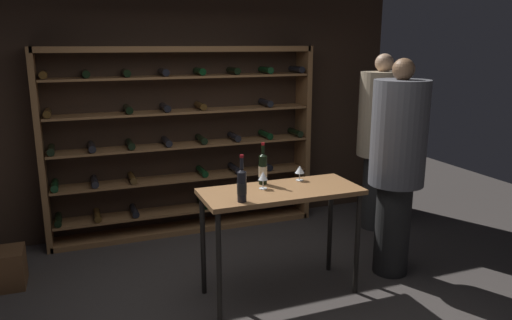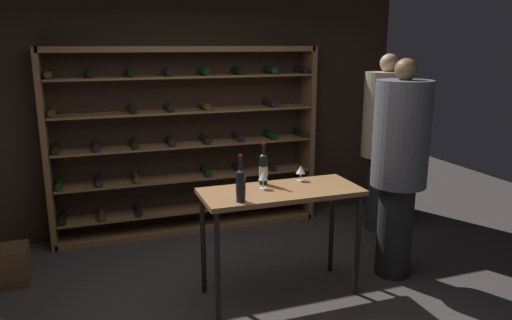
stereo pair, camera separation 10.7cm
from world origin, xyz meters
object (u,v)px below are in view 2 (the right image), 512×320
wine_bottle_amber_reserve (241,185)px  wine_glass_stemmed_left (263,177)px  person_guest_plum_blouse (385,135)px  wine_bottle_red_label (263,169)px  person_host_in_suit (400,160)px  wine_crate (0,267)px  wine_glass_stemmed_right (301,170)px  wine_rack (187,142)px  tasting_table (281,202)px

wine_bottle_amber_reserve → wine_glass_stemmed_left: wine_bottle_amber_reserve is taller
person_guest_plum_blouse → wine_bottle_red_label: 1.96m
person_host_in_suit → wine_bottle_amber_reserve: 1.57m
person_host_in_suit → wine_crate: 3.74m
person_host_in_suit → wine_glass_stemmed_right: (-0.88, 0.20, -0.07)m
wine_rack → person_host_in_suit: size_ratio=1.51×
wine_glass_stemmed_left → person_guest_plum_blouse: bearing=27.8°
person_guest_plum_blouse → wine_bottle_amber_reserve: (-2.11, -1.22, -0.04)m
person_host_in_suit → wine_glass_stemmed_left: (-1.28, 0.08, -0.06)m
person_guest_plum_blouse → wine_crate: 4.13m
person_host_in_suit → wine_bottle_red_label: person_host_in_suit is taller
tasting_table → person_guest_plum_blouse: (1.70, 1.03, 0.28)m
tasting_table → wine_glass_stemmed_right: wine_glass_stemmed_right is taller
wine_bottle_amber_reserve → wine_glass_stemmed_left: size_ratio=2.52×
person_host_in_suit → wine_crate: person_host_in_suit is taller
person_host_in_suit → wine_bottle_amber_reserve: person_host_in_suit is taller
person_host_in_suit → wine_crate: size_ratio=4.19×
wine_bottle_amber_reserve → wine_bottle_red_label: bearing=49.6°
wine_bottle_amber_reserve → wine_glass_stemmed_right: 0.77m
tasting_table → wine_bottle_red_label: 0.33m
person_host_in_suit → person_guest_plum_blouse: (0.55, 1.04, 0.00)m
wine_glass_stemmed_right → person_guest_plum_blouse: bearing=30.6°
person_host_in_suit → wine_glass_stemmed_right: person_host_in_suit is taller
tasting_table → person_host_in_suit: (1.15, -0.01, 0.27)m
wine_glass_stemmed_left → tasting_table: bearing=-27.6°
wine_rack → wine_bottle_amber_reserve: (0.02, -1.93, 0.03)m
tasting_table → person_host_in_suit: size_ratio=0.67×
wine_rack → wine_glass_stemmed_left: 1.70m
person_guest_plum_blouse → wine_glass_stemmed_left: size_ratio=13.79×
person_host_in_suit → wine_bottle_red_label: (-1.23, 0.21, -0.03)m
wine_rack → person_guest_plum_blouse: wine_rack is taller
wine_rack → wine_crate: bearing=-158.4°
wine_bottle_amber_reserve → wine_crate: bearing=148.3°
person_host_in_suit → wine_glass_stemmed_left: size_ratio=13.69×
person_host_in_suit → wine_bottle_red_label: size_ratio=5.50×
person_guest_plum_blouse → wine_bottle_amber_reserve: 2.43m
wine_crate → wine_bottle_amber_reserve: size_ratio=1.30×
wine_rack → tasting_table: wine_rack is taller
wine_rack → wine_crate: 2.22m
wine_bottle_red_label → wine_glass_stemmed_right: size_ratio=2.72×
wine_rack → tasting_table: (0.43, -1.74, -0.21)m
wine_bottle_red_label → person_guest_plum_blouse: bearing=25.1°
wine_bottle_red_label → wine_glass_stemmed_left: wine_bottle_red_label is taller
tasting_table → wine_bottle_amber_reserve: bearing=-155.6°
tasting_table → person_guest_plum_blouse: person_guest_plum_blouse is taller
wine_rack → tasting_table: 1.81m
wine_crate → wine_bottle_red_label: size_ratio=1.31×
tasting_table → wine_crate: bearing=156.9°
tasting_table → wine_crate: 2.62m
person_guest_plum_blouse → wine_bottle_amber_reserve: person_guest_plum_blouse is taller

